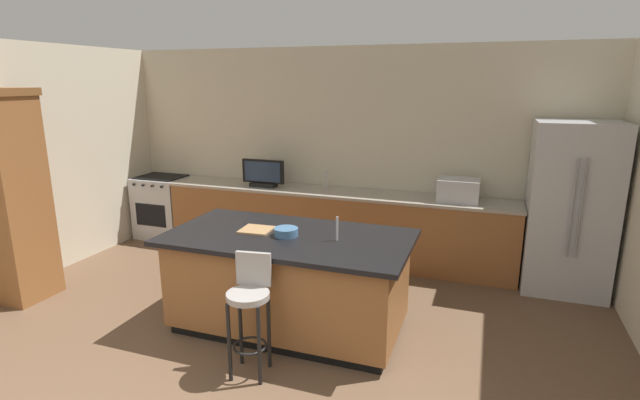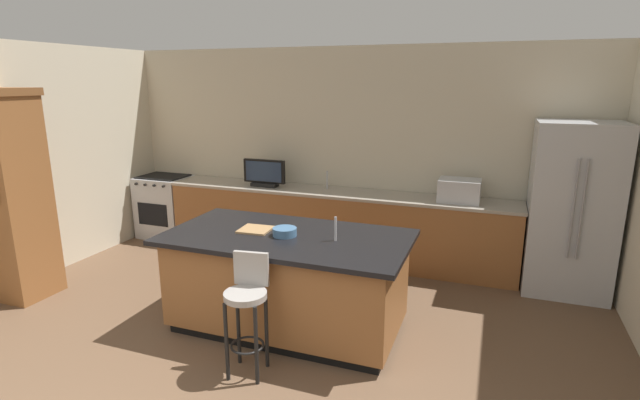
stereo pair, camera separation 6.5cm
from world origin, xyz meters
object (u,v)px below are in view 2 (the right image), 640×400
object	(u,v)px
cabinet_tower	(12,192)
fruit_bowl	(285,232)
refrigerator	(571,209)
range_oven	(166,206)
microwave	(459,190)
kitchen_island	(288,281)
bar_stool_center	(247,304)
tv_remote	(289,228)
cutting_board	(255,230)
tv_monitor	(264,174)

from	to	relation	value
cabinet_tower	fruit_bowl	size ratio (longest dim) A/B	10.14
refrigerator	range_oven	xyz separation A→B (m)	(-5.46, 0.07, -0.49)
microwave	fruit_bowl	bearing A→B (deg)	-125.20
kitchen_island	bar_stool_center	bearing A→B (deg)	-90.34
refrigerator	bar_stool_center	size ratio (longest dim) A/B	1.92
kitchen_island	microwave	xyz separation A→B (m)	(1.38, 1.93, 0.57)
microwave	tv_remote	world-z (taller)	microwave
range_oven	microwave	world-z (taller)	microwave
cabinet_tower	bar_stool_center	world-z (taller)	cabinet_tower
fruit_bowl	cutting_board	distance (m)	0.33
kitchen_island	refrigerator	size ratio (longest dim) A/B	1.19
kitchen_island	cabinet_tower	distance (m)	3.12
bar_stool_center	fruit_bowl	distance (m)	0.83
range_oven	tv_monitor	size ratio (longest dim) A/B	1.56
refrigerator	cabinet_tower	xyz separation A→B (m)	(-5.59, -2.20, 0.22)
cabinet_tower	range_oven	bearing A→B (deg)	86.70
kitchen_island	tv_remote	bearing A→B (deg)	106.43
cabinet_tower	tv_monitor	size ratio (longest dim) A/B	3.74
range_oven	fruit_bowl	size ratio (longest dim) A/B	4.22
tv_monitor	bar_stool_center	bearing A→B (deg)	-66.18
range_oven	bar_stool_center	world-z (taller)	bar_stool_center
range_oven	tv_remote	bearing A→B (deg)	-31.97
cabinet_tower	kitchen_island	bearing A→B (deg)	6.48
range_oven	cabinet_tower	size ratio (longest dim) A/B	0.42
refrigerator	microwave	distance (m)	1.20
range_oven	tv_remote	size ratio (longest dim) A/B	5.50
tv_monitor	bar_stool_center	xyz separation A→B (m)	(1.17, -2.65, -0.49)
kitchen_island	bar_stool_center	world-z (taller)	bar_stool_center
tv_remote	refrigerator	bearing A→B (deg)	10.82
cabinet_tower	tv_remote	size ratio (longest dim) A/B	13.21
cabinet_tower	tv_monitor	bearing A→B (deg)	50.32
kitchen_island	fruit_bowl	xyz separation A→B (m)	(-0.01, -0.03, 0.49)
cabinet_tower	fruit_bowl	distance (m)	3.03
bar_stool_center	tv_monitor	bearing A→B (deg)	106.00
tv_monitor	refrigerator	bearing A→B (deg)	-0.30
microwave	cutting_board	bearing A→B (deg)	-131.80
kitchen_island	tv_monitor	bearing A→B (deg)	121.99
fruit_bowl	cutting_board	world-z (taller)	fruit_bowl
tv_monitor	tv_remote	xyz separation A→B (m)	(1.13, -1.72, -0.14)
cutting_board	range_oven	bearing A→B (deg)	143.18
refrigerator	fruit_bowl	xyz separation A→B (m)	(-2.58, -1.89, 0.02)
fruit_bowl	tv_monitor	bearing A→B (deg)	121.41
tv_remote	cabinet_tower	bearing A→B (deg)	167.33
cabinet_tower	tv_remote	xyz separation A→B (m)	(2.97, 0.50, -0.22)
refrigerator	bar_stool_center	xyz separation A→B (m)	(-2.58, -2.63, -0.35)
range_oven	bar_stool_center	size ratio (longest dim) A/B	0.94
range_oven	tv_remote	world-z (taller)	tv_remote
tv_monitor	bar_stool_center	size ratio (longest dim) A/B	0.61
kitchen_island	bar_stool_center	distance (m)	0.78
microwave	range_oven	bearing A→B (deg)	-179.98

